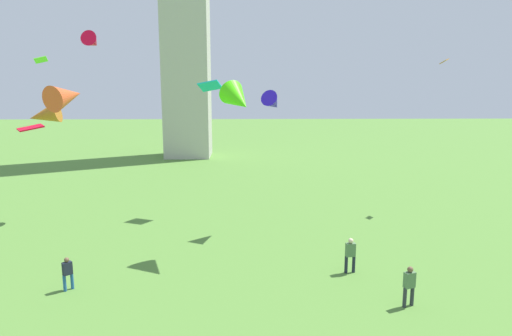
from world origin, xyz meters
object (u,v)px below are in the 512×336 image
(person_0, at_px, (68,272))
(person_1, at_px, (409,284))
(kite_flying_2, at_px, (93,42))
(kite_flying_10, at_px, (273,103))
(kite_flying_4, at_px, (210,86))
(kite_flying_6, at_px, (67,96))
(kite_flying_8, at_px, (44,115))
(person_5, at_px, (350,253))
(kite_flying_7, at_px, (238,99))
(kite_flying_1, at_px, (41,60))
(kite_flying_0, at_px, (444,61))
(kite_flying_9, at_px, (31,128))

(person_0, distance_m, person_1, 15.15)
(person_1, bearing_deg, kite_flying_2, -49.74)
(kite_flying_10, bearing_deg, person_1, 141.48)
(kite_flying_4, xyz_separation_m, kite_flying_6, (-6.66, -8.87, -0.49))
(person_1, relative_size, kite_flying_8, 0.77)
(person_0, height_order, kite_flying_8, kite_flying_8)
(person_5, distance_m, kite_flying_8, 22.35)
(kite_flying_7, bearing_deg, kite_flying_1, 117.54)
(kite_flying_0, relative_size, kite_flying_2, 0.65)
(person_5, xyz_separation_m, kite_flying_10, (-3.46, 7.34, 7.14))
(kite_flying_2, xyz_separation_m, kite_flying_7, (8.08, -1.86, -3.11))
(kite_flying_9, bearing_deg, kite_flying_0, 173.35)
(kite_flying_0, relative_size, kite_flying_4, 0.52)
(person_0, height_order, kite_flying_4, kite_flying_4)
(kite_flying_7, bearing_deg, kite_flying_10, 36.05)
(kite_flying_7, bearing_deg, kite_flying_8, 124.19)
(kite_flying_8, bearing_deg, kite_flying_9, 17.13)
(person_5, distance_m, kite_flying_6, 16.48)
(person_1, distance_m, kite_flying_8, 25.48)
(kite_flying_0, xyz_separation_m, kite_flying_6, (-23.73, -9.86, -2.25))
(kite_flying_1, xyz_separation_m, kite_flying_6, (5.77, -10.51, -2.35))
(kite_flying_0, bearing_deg, kite_flying_7, -18.79)
(kite_flying_1, relative_size, kite_flying_9, 0.71)
(kite_flying_8, distance_m, kite_flying_9, 11.87)
(kite_flying_7, bearing_deg, kite_flying_0, 3.98)
(kite_flying_1, bearing_deg, kite_flying_4, -23.45)
(kite_flying_0, height_order, kite_flying_10, kite_flying_0)
(kite_flying_6, bearing_deg, kite_flying_2, -82.18)
(kite_flying_4, distance_m, kite_flying_9, 14.31)
(person_5, height_order, kite_flying_7, kite_flying_7)
(kite_flying_4, relative_size, kite_flying_6, 0.74)
(kite_flying_8, bearing_deg, kite_flying_7, 58.26)
(kite_flying_0, xyz_separation_m, kite_flying_9, (-24.06, -13.35, -3.54))
(person_0, distance_m, kite_flying_7, 11.82)
(person_0, bearing_deg, kite_flying_2, -131.40)
(person_0, distance_m, person_5, 13.44)
(person_5, bearing_deg, kite_flying_9, 176.39)
(kite_flying_2, height_order, kite_flying_10, kite_flying_2)
(kite_flying_10, bearing_deg, kite_flying_6, 50.15)
(kite_flying_1, xyz_separation_m, kite_flying_4, (12.43, -1.63, -1.87))
(person_1, xyz_separation_m, kite_flying_2, (-15.34, 8.36, 10.60))
(kite_flying_2, xyz_separation_m, kite_flying_10, (10.19, 2.49, -3.46))
(kite_flying_0, bearing_deg, kite_flying_8, -46.22)
(kite_flying_1, distance_m, kite_flying_8, 4.97)
(person_1, xyz_separation_m, kite_flying_6, (-16.06, 5.98, 7.69))
(person_0, relative_size, kite_flying_2, 1.10)
(kite_flying_1, bearing_deg, kite_flying_9, -84.72)
(person_5, bearing_deg, kite_flying_2, 152.83)
(person_1, xyz_separation_m, kite_flying_4, (-9.40, 14.85, 8.17))
(kite_flying_2, bearing_deg, person_0, 95.04)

